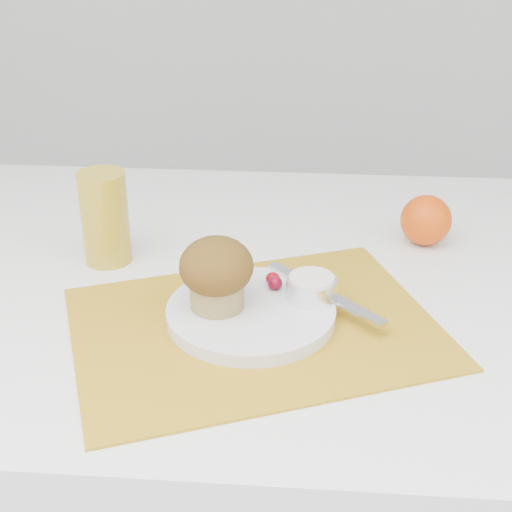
# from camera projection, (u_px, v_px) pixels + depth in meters

# --- Properties ---
(table) EXTENTS (1.20, 0.80, 0.75)m
(table) POSITION_uv_depth(u_px,v_px,m) (269.00, 474.00, 1.17)
(table) COLOR white
(table) RESTS_ON ground
(placemat) EXTENTS (0.52, 0.46, 0.00)m
(placemat) POSITION_uv_depth(u_px,v_px,m) (255.00, 327.00, 0.87)
(placemat) COLOR #BA8819
(placemat) RESTS_ON table
(plate) EXTENTS (0.27, 0.27, 0.02)m
(plate) POSITION_uv_depth(u_px,v_px,m) (251.00, 313.00, 0.88)
(plate) COLOR silver
(plate) RESTS_ON placemat
(ramekin) EXTENTS (0.07, 0.07, 0.03)m
(ramekin) POSITION_uv_depth(u_px,v_px,m) (311.00, 289.00, 0.89)
(ramekin) COLOR white
(ramekin) RESTS_ON plate
(cream) EXTENTS (0.06, 0.06, 0.01)m
(cream) POSITION_uv_depth(u_px,v_px,m) (312.00, 279.00, 0.88)
(cream) COLOR white
(cream) RESTS_ON ramekin
(raspberry_near) EXTENTS (0.02, 0.02, 0.02)m
(raspberry_near) POSITION_uv_depth(u_px,v_px,m) (273.00, 279.00, 0.92)
(raspberry_near) COLOR #5D0209
(raspberry_near) RESTS_ON plate
(raspberry_far) EXTENTS (0.02, 0.02, 0.02)m
(raspberry_far) POSITION_uv_depth(u_px,v_px,m) (275.00, 283.00, 0.91)
(raspberry_far) COLOR #4F0212
(raspberry_far) RESTS_ON plate
(butter_knife) EXTENTS (0.15, 0.15, 0.00)m
(butter_knife) POSITION_uv_depth(u_px,v_px,m) (324.00, 293.00, 0.90)
(butter_knife) COLOR #B8BAC1
(butter_knife) RESTS_ON plate
(orange) EXTENTS (0.08, 0.08, 0.08)m
(orange) POSITION_uv_depth(u_px,v_px,m) (426.00, 220.00, 1.06)
(orange) COLOR #E34C08
(orange) RESTS_ON table
(juice_glass) EXTENTS (0.08, 0.08, 0.13)m
(juice_glass) POSITION_uv_depth(u_px,v_px,m) (105.00, 218.00, 1.00)
(juice_glass) COLOR gold
(juice_glass) RESTS_ON table
(muffin) EXTENTS (0.09, 0.09, 0.09)m
(muffin) POSITION_uv_depth(u_px,v_px,m) (216.00, 272.00, 0.86)
(muffin) COLOR #A38A4F
(muffin) RESTS_ON plate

